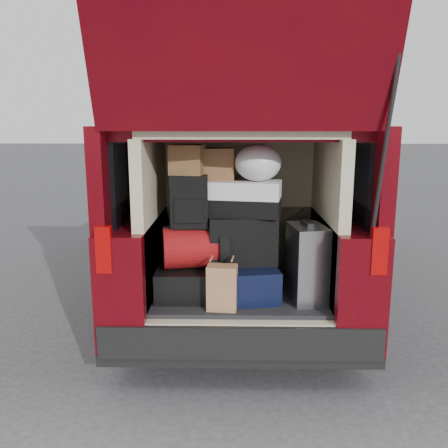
{
  "coord_description": "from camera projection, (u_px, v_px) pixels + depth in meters",
  "views": [
    {
      "loc": [
        -0.05,
        -3.19,
        1.8
      ],
      "look_at": [
        -0.11,
        0.2,
        1.07
      ],
      "focal_mm": 38.0,
      "sensor_mm": 36.0,
      "label": 1
    }
  ],
  "objects": [
    {
      "name": "black_soft_case",
      "position": [
        241.0,
        239.0,
        3.48
      ],
      "size": [
        0.53,
        0.36,
        0.35
      ],
      "primitive_type": "cube",
      "rotation": [
        0.0,
        0.0,
        0.14
      ],
      "color": "black",
      "rests_on": "navy_hardshell"
    },
    {
      "name": "grocery_sack_lower",
      "position": [
        187.0,
        160.0,
        3.33
      ],
      "size": [
        0.26,
        0.23,
        0.21
      ],
      "primitive_type": "cube",
      "rotation": [
        0.0,
        0.0,
        -0.18
      ],
      "color": "brown",
      "rests_on": "backpack"
    },
    {
      "name": "grocery_sack_upper",
      "position": [
        216.0,
        164.0,
        3.45
      ],
      "size": [
        0.26,
        0.22,
        0.23
      ],
      "primitive_type": "cube",
      "rotation": [
        0.0,
        0.0,
        0.16
      ],
      "color": "brown",
      "rests_on": "twotone_duffel"
    },
    {
      "name": "navy_hardshell",
      "position": [
        243.0,
        280.0,
        3.49
      ],
      "size": [
        0.53,
        0.61,
        0.24
      ],
      "primitive_type": "cube",
      "rotation": [
        0.0,
        0.0,
        0.17
      ],
      "color": "black",
      "rests_on": "load_floor"
    },
    {
      "name": "red_duffel",
      "position": [
        195.0,
        248.0,
        3.43
      ],
      "size": [
        0.5,
        0.38,
        0.3
      ],
      "primitive_type": "cube",
      "rotation": [
        0.0,
        0.0,
        0.19
      ],
      "color": "maroon",
      "rests_on": "black_hardshell"
    },
    {
      "name": "kraft_bag",
      "position": [
        222.0,
        288.0,
        3.21
      ],
      "size": [
        0.21,
        0.15,
        0.31
      ],
      "primitive_type": "cube",
      "rotation": [
        0.0,
        0.0,
        -0.1
      ],
      "color": "#AC744D",
      "rests_on": "load_floor"
    },
    {
      "name": "silver_roller",
      "position": [
        307.0,
        263.0,
        3.37
      ],
      "size": [
        0.28,
        0.39,
        0.55
      ],
      "primitive_type": "cube",
      "rotation": [
        0.0,
        0.0,
        0.14
      ],
      "color": "silver",
      "rests_on": "load_floor"
    },
    {
      "name": "twotone_duffel",
      "position": [
        241.0,
        198.0,
        3.44
      ],
      "size": [
        0.6,
        0.38,
        0.25
      ],
      "primitive_type": "cube",
      "rotation": [
        0.0,
        0.0,
        -0.17
      ],
      "color": "white",
      "rests_on": "black_soft_case"
    },
    {
      "name": "plastic_bag_center",
      "position": [
        258.0,
        163.0,
        3.36
      ],
      "size": [
        0.38,
        0.36,
        0.26
      ],
      "primitive_type": "ellipsoid",
      "rotation": [
        0.0,
        0.0,
        -0.18
      ],
      "color": "white",
      "rests_on": "twotone_duffel"
    },
    {
      "name": "minivan",
      "position": [
        237.0,
        207.0,
        5.12
      ],
      "size": [
        1.9,
        5.35,
        2.77
      ],
      "color": "black",
      "rests_on": "ground"
    },
    {
      "name": "ground",
      "position": [
        239.0,
        372.0,
        3.5
      ],
      "size": [
        80.0,
        80.0,
        0.0
      ],
      "primitive_type": "plane",
      "color": "#323234",
      "rests_on": "ground"
    },
    {
      "name": "backpack",
      "position": [
        189.0,
        201.0,
        3.37
      ],
      "size": [
        0.27,
        0.17,
        0.38
      ],
      "primitive_type": "cube",
      "rotation": [
        0.0,
        0.0,
        0.05
      ],
      "color": "black",
      "rests_on": "red_duffel"
    },
    {
      "name": "black_hardshell",
      "position": [
        185.0,
        279.0,
        3.53
      ],
      "size": [
        0.41,
        0.55,
        0.22
      ],
      "primitive_type": "cube",
      "rotation": [
        0.0,
        0.0,
        0.02
      ],
      "color": "black",
      "rests_on": "load_floor"
    },
    {
      "name": "load_floor",
      "position": [
        239.0,
        322.0,
        3.71
      ],
      "size": [
        1.24,
        1.05,
        0.55
      ],
      "primitive_type": "cube",
      "color": "black",
      "rests_on": "ground"
    }
  ]
}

